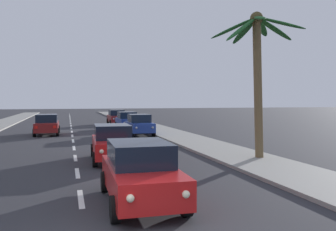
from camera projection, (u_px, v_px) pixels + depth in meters
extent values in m
cube|color=gray|center=(177.00, 136.00, 27.43)|extent=(3.20, 110.00, 0.14)
cube|color=silver|center=(81.00, 199.00, 10.17)|extent=(0.16, 2.00, 0.01)
cube|color=silver|center=(77.00, 173.00, 13.73)|extent=(0.16, 2.00, 0.01)
cube|color=silver|center=(75.00, 158.00, 17.29)|extent=(0.16, 2.00, 0.01)
cube|color=silver|center=(74.00, 148.00, 20.86)|extent=(0.16, 2.00, 0.01)
cube|color=silver|center=(73.00, 141.00, 24.42)|extent=(0.16, 2.00, 0.01)
cube|color=silver|center=(72.00, 136.00, 27.99)|extent=(0.16, 2.00, 0.01)
cube|color=silver|center=(72.00, 132.00, 31.55)|extent=(0.16, 2.00, 0.01)
cube|color=silver|center=(71.00, 128.00, 35.11)|extent=(0.16, 2.00, 0.01)
cube|color=silver|center=(71.00, 126.00, 38.68)|extent=(0.16, 2.00, 0.01)
cube|color=silver|center=(71.00, 124.00, 42.24)|extent=(0.16, 2.00, 0.01)
cube|color=silver|center=(70.00, 122.00, 45.80)|extent=(0.16, 2.00, 0.01)
cube|color=silver|center=(70.00, 120.00, 49.37)|extent=(0.16, 2.00, 0.01)
cube|color=silver|center=(70.00, 119.00, 52.93)|extent=(0.16, 2.00, 0.01)
cube|color=silver|center=(70.00, 118.00, 56.50)|extent=(0.16, 2.00, 0.01)
cube|color=silver|center=(70.00, 117.00, 60.06)|extent=(0.16, 2.00, 0.01)
cube|color=silver|center=(70.00, 116.00, 63.62)|extent=(0.16, 2.00, 0.01)
cube|color=silver|center=(69.00, 115.00, 67.19)|extent=(0.16, 2.00, 0.01)
cube|color=silver|center=(69.00, 114.00, 70.75)|extent=(0.16, 2.00, 0.01)
cube|color=red|center=(141.00, 178.00, 9.74)|extent=(1.83, 4.33, 0.72)
cube|color=black|center=(139.00, 153.00, 9.86)|extent=(1.64, 2.23, 0.64)
cylinder|color=black|center=(186.00, 203.00, 8.61)|extent=(0.23, 0.64, 0.64)
cylinder|color=black|center=(115.00, 209.00, 8.17)|extent=(0.23, 0.64, 0.64)
cylinder|color=black|center=(159.00, 178.00, 11.35)|extent=(0.23, 0.64, 0.64)
cylinder|color=black|center=(105.00, 182.00, 10.90)|extent=(0.23, 0.64, 0.64)
sphere|color=#F9EFC6|center=(186.00, 194.00, 7.80)|extent=(0.18, 0.18, 0.18)
sphere|color=#F9EFC6|center=(130.00, 198.00, 7.48)|extent=(0.18, 0.18, 0.18)
cube|color=red|center=(148.00, 161.00, 11.99)|extent=(0.24, 0.06, 0.20)
cube|color=red|center=(109.00, 163.00, 11.65)|extent=(0.24, 0.06, 0.20)
cube|color=red|center=(113.00, 146.00, 16.53)|extent=(1.93, 4.37, 0.72)
cube|color=black|center=(112.00, 131.00, 16.64)|extent=(1.69, 2.26, 0.64)
cylinder|color=black|center=(135.00, 158.00, 15.37)|extent=(0.25, 0.65, 0.64)
cylinder|color=black|center=(95.00, 159.00, 14.96)|extent=(0.25, 0.65, 0.64)
cylinder|color=black|center=(127.00, 149.00, 18.12)|extent=(0.25, 0.65, 0.64)
cylinder|color=black|center=(93.00, 150.00, 17.72)|extent=(0.25, 0.65, 0.64)
sphere|color=#F9EFC6|center=(132.00, 150.00, 14.56)|extent=(0.18, 0.18, 0.18)
sphere|color=#F9EFC6|center=(102.00, 152.00, 14.27)|extent=(0.18, 0.18, 0.18)
cube|color=red|center=(122.00, 139.00, 18.77)|extent=(0.24, 0.07, 0.20)
cube|color=red|center=(96.00, 139.00, 18.46)|extent=(0.24, 0.07, 0.20)
cube|color=maroon|center=(47.00, 126.00, 28.79)|extent=(1.77, 4.30, 0.72)
cube|color=black|center=(47.00, 118.00, 28.61)|extent=(1.60, 2.20, 0.64)
cylinder|color=black|center=(37.00, 130.00, 29.93)|extent=(0.22, 0.64, 0.64)
cylinder|color=black|center=(59.00, 129.00, 30.40)|extent=(0.22, 0.64, 0.64)
cylinder|color=black|center=(34.00, 133.00, 27.21)|extent=(0.22, 0.64, 0.64)
cylinder|color=black|center=(58.00, 132.00, 27.67)|extent=(0.22, 0.64, 0.64)
sphere|color=#B2B2AD|center=(41.00, 124.00, 30.70)|extent=(0.18, 0.18, 0.18)
sphere|color=#B2B2AD|center=(56.00, 124.00, 31.04)|extent=(0.18, 0.18, 0.18)
cube|color=red|center=(36.00, 127.00, 26.53)|extent=(0.24, 0.06, 0.20)
cube|color=red|center=(55.00, 127.00, 26.89)|extent=(0.24, 0.06, 0.20)
cube|color=navy|center=(139.00, 127.00, 28.62)|extent=(1.83, 4.33, 0.72)
cube|color=black|center=(139.00, 118.00, 28.74)|extent=(1.63, 2.22, 0.64)
cylinder|color=black|center=(154.00, 132.00, 27.49)|extent=(0.23, 0.64, 0.64)
cylinder|color=black|center=(132.00, 133.00, 27.05)|extent=(0.23, 0.64, 0.64)
cylinder|color=black|center=(146.00, 129.00, 30.23)|extent=(0.23, 0.64, 0.64)
cylinder|color=black|center=(126.00, 130.00, 29.78)|extent=(0.23, 0.64, 0.64)
sphere|color=#B2B2AD|center=(153.00, 127.00, 26.68)|extent=(0.18, 0.18, 0.18)
sphere|color=#B2B2AD|center=(137.00, 128.00, 26.36)|extent=(0.18, 0.18, 0.18)
cube|color=red|center=(142.00, 124.00, 30.87)|extent=(0.24, 0.06, 0.20)
cube|color=red|center=(127.00, 124.00, 30.53)|extent=(0.24, 0.06, 0.20)
cube|color=navy|center=(127.00, 122.00, 34.37)|extent=(1.78, 4.31, 0.72)
cube|color=black|center=(127.00, 115.00, 34.49)|extent=(1.61, 2.21, 0.64)
cylinder|color=black|center=(139.00, 127.00, 33.27)|extent=(0.22, 0.64, 0.64)
cylinder|color=black|center=(121.00, 127.00, 32.79)|extent=(0.22, 0.64, 0.64)
cylinder|color=black|center=(133.00, 125.00, 35.99)|extent=(0.22, 0.64, 0.64)
cylinder|color=black|center=(116.00, 125.00, 35.51)|extent=(0.22, 0.64, 0.64)
sphere|color=#B2B2AD|center=(138.00, 123.00, 32.46)|extent=(0.18, 0.18, 0.18)
sphere|color=#B2B2AD|center=(124.00, 123.00, 32.12)|extent=(0.18, 0.18, 0.18)
cube|color=red|center=(130.00, 120.00, 36.63)|extent=(0.24, 0.06, 0.20)
cube|color=red|center=(117.00, 120.00, 36.26)|extent=(0.24, 0.06, 0.20)
cube|color=maroon|center=(117.00, 119.00, 40.96)|extent=(1.78, 4.31, 0.72)
cube|color=black|center=(116.00, 113.00, 41.08)|extent=(1.61, 2.21, 0.64)
cylinder|color=black|center=(126.00, 122.00, 39.86)|extent=(0.22, 0.64, 0.64)
cylinder|color=black|center=(111.00, 123.00, 39.38)|extent=(0.22, 0.64, 0.64)
cylinder|color=black|center=(122.00, 121.00, 42.58)|extent=(0.22, 0.64, 0.64)
cylinder|color=black|center=(108.00, 121.00, 42.10)|extent=(0.22, 0.64, 0.64)
sphere|color=#B2B2AD|center=(125.00, 119.00, 39.05)|extent=(0.18, 0.18, 0.18)
sphere|color=#B2B2AD|center=(114.00, 119.00, 38.70)|extent=(0.18, 0.18, 0.18)
cube|color=red|center=(120.00, 117.00, 43.21)|extent=(0.24, 0.06, 0.20)
cube|color=red|center=(109.00, 117.00, 42.84)|extent=(0.24, 0.06, 0.20)
cylinder|color=brown|center=(258.00, 90.00, 16.51)|extent=(0.62, 0.38, 6.59)
ellipsoid|color=#1E5123|center=(274.00, 29.00, 16.77)|extent=(2.19, 0.70, 1.05)
ellipsoid|color=#1E5123|center=(261.00, 27.00, 17.34)|extent=(1.82, 1.95, 0.66)
ellipsoid|color=#1E5123|center=(244.00, 31.00, 17.34)|extent=(0.53, 2.18, 1.04)
ellipsoid|color=#1E5123|center=(233.00, 28.00, 16.55)|extent=(2.10, 1.35, 1.04)
ellipsoid|color=#1E5123|center=(242.00, 29.00, 15.81)|extent=(2.01, 1.02, 1.39)
ellipsoid|color=#1E5123|center=(260.00, 18.00, 15.23)|extent=(1.24, 2.24, 0.71)
ellipsoid|color=#1E5123|center=(281.00, 23.00, 15.82)|extent=(1.86, 1.84, 0.88)
sphere|color=#4C4223|center=(257.00, 18.00, 16.33)|extent=(0.60, 0.60, 0.60)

